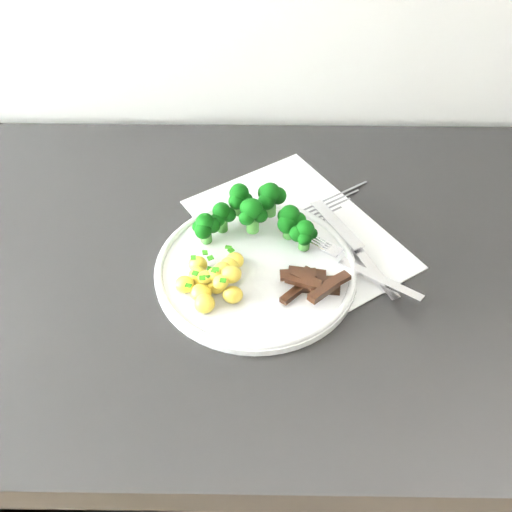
{
  "coord_description": "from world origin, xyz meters",
  "views": [
    {
      "loc": [
        -0.15,
        1.14,
        1.46
      ],
      "look_at": [
        -0.16,
        1.66,
        0.92
      ],
      "focal_mm": 44.19,
      "sensor_mm": 36.0,
      "label": 1
    }
  ],
  "objects": [
    {
      "name": "recipe_paper",
      "position": [
        -0.11,
        1.73,
        0.9
      ],
      "size": [
        0.32,
        0.34,
        0.0
      ],
      "color": "white",
      "rests_on": "counter"
    },
    {
      "name": "plate",
      "position": [
        -0.16,
        1.66,
        0.9
      ],
      "size": [
        0.25,
        0.25,
        0.01
      ],
      "color": "white",
      "rests_on": "counter"
    },
    {
      "name": "beef_strips",
      "position": [
        -0.09,
        1.63,
        0.91
      ],
      "size": [
        0.09,
        0.07,
        0.03
      ],
      "color": "black",
      "rests_on": "plate"
    },
    {
      "name": "potatoes",
      "position": [
        -0.21,
        1.63,
        0.92
      ],
      "size": [
        0.08,
        0.09,
        0.04
      ],
      "color": "#E1D048",
      "rests_on": "plate"
    },
    {
      "name": "broccoli",
      "position": [
        -0.16,
        1.72,
        0.94
      ],
      "size": [
        0.16,
        0.09,
        0.06
      ],
      "color": "#316C25",
      "rests_on": "plate"
    },
    {
      "name": "counter",
      "position": [
        -0.13,
        1.67,
        0.45
      ],
      "size": [
        2.39,
        0.6,
        0.89
      ],
      "color": "black",
      "rests_on": "ground"
    },
    {
      "name": "fork",
      "position": [
        -0.03,
        1.65,
        0.91
      ],
      "size": [
        0.14,
        0.12,
        0.02
      ],
      "color": "silver",
      "rests_on": "plate"
    },
    {
      "name": "knife",
      "position": [
        -0.03,
        1.68,
        0.9
      ],
      "size": [
        0.1,
        0.18,
        0.02
      ],
      "color": "silver",
      "rests_on": "plate"
    }
  ]
}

